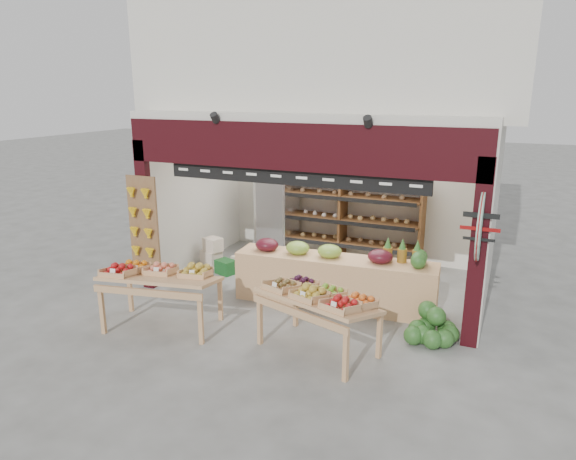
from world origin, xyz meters
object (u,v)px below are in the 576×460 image
(mid_counter, at_px, (334,279))
(display_table_left, at_px, (156,275))
(back_shelving, at_px, (343,201))
(cardboard_stack, at_px, (221,258))
(display_table_right, at_px, (319,297))
(refrigerator, at_px, (277,210))
(watermelon_pile, at_px, (432,329))

(mid_counter, xyz_separation_m, display_table_left, (-2.20, -1.77, 0.34))
(back_shelving, distance_m, cardboard_stack, 2.76)
(cardboard_stack, bearing_deg, mid_counter, -16.86)
(cardboard_stack, height_order, display_table_right, display_table_right)
(refrigerator, bearing_deg, mid_counter, -44.96)
(display_table_left, distance_m, display_table_right, 2.52)
(back_shelving, xyz_separation_m, refrigerator, (-1.42, -0.20, -0.28))
(display_table_right, bearing_deg, cardboard_stack, 141.23)
(back_shelving, distance_m, mid_counter, 2.61)
(mid_counter, distance_m, watermelon_pile, 1.84)
(refrigerator, relative_size, mid_counter, 0.57)
(back_shelving, bearing_deg, refrigerator, -171.89)
(cardboard_stack, distance_m, watermelon_pile, 4.58)
(display_table_left, relative_size, display_table_right, 1.01)
(back_shelving, relative_size, cardboard_stack, 3.19)
(cardboard_stack, height_order, mid_counter, mid_counter)
(refrigerator, bearing_deg, cardboard_stack, -110.71)
(mid_counter, xyz_separation_m, watermelon_pile, (1.70, -0.67, -0.27))
(back_shelving, bearing_deg, watermelon_pile, -52.87)
(back_shelving, height_order, refrigerator, back_shelving)
(back_shelving, bearing_deg, display_table_right, -76.60)
(display_table_right, xyz_separation_m, watermelon_pile, (1.38, 0.90, -0.61))
(back_shelving, relative_size, mid_counter, 0.99)
(cardboard_stack, xyz_separation_m, mid_counter, (2.64, -0.80, 0.23))
(display_table_left, relative_size, watermelon_pile, 2.45)
(mid_counter, distance_m, display_table_left, 2.85)
(back_shelving, relative_size, display_table_left, 1.85)
(cardboard_stack, xyz_separation_m, display_table_left, (0.44, -2.57, 0.58))
(refrigerator, relative_size, cardboard_stack, 1.83)
(display_table_right, relative_size, watermelon_pile, 2.42)
(refrigerator, distance_m, watermelon_pile, 4.79)
(mid_counter, height_order, display_table_left, same)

